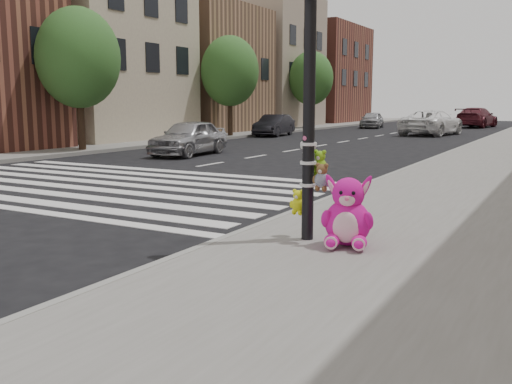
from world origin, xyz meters
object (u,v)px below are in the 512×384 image
Objects in this scene: car_dark_far at (274,125)px; car_white_near at (432,123)px; car_silver_far at (189,137)px; signal_pole at (310,116)px; red_teddy at (352,226)px; pink_bunny at (347,217)px.

car_white_near reaches higher than car_dark_far.
car_silver_far is at bearing -84.31° from car_dark_far.
car_white_near is at bearing 99.14° from signal_pole.
car_dark_far is 0.71× the size of car_white_near.
car_white_near is at bearing 68.49° from car_silver_far.
car_dark_far is (-12.82, 22.22, 0.37)m from red_teddy.
red_teddy is at bearing 89.13° from pink_bunny.
pink_bunny is at bearing -65.86° from red_teddy.
red_teddy is 28.17m from car_white_near.
signal_pole is at bearing 106.19° from car_white_near.
pink_bunny is at bearing -67.50° from car_dark_far.
red_teddy is (-0.18, 0.70, -0.28)m from pink_bunny.
car_dark_far is (-12.41, 22.80, -1.19)m from signal_pole.
signal_pole is at bearing -53.13° from car_silver_far.
car_white_near reaches higher than pink_bunny.
pink_bunny is at bearing -10.67° from signal_pole.
red_teddy is 25.66m from car_dark_far.
car_white_near is (7.86, 5.51, 0.12)m from car_dark_far.
car_white_near is (-4.97, 27.73, 0.49)m from red_teddy.
car_dark_far reaches higher than red_teddy.
signal_pole is 17.78× the size of red_teddy.
pink_bunny is 0.24× the size of car_silver_far.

